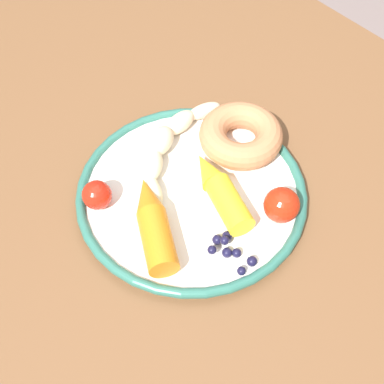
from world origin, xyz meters
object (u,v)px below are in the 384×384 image
plate (192,193)px  carrot_yellow (219,190)px  dining_table (199,224)px  carrot_orange (153,222)px  blueberry_pile (230,249)px  banana (169,144)px  donut (241,135)px  tomato_near (282,205)px  tomato_mid (97,195)px

plate → carrot_yellow: 0.04m
dining_table → carrot_orange: carrot_orange is taller
dining_table → blueberry_pile: (-0.09, 0.04, 0.10)m
dining_table → banana: (0.07, -0.01, 0.10)m
banana → blueberry_pile: banana is taller
plate → blueberry_pile: bearing=166.3°
carrot_yellow → donut: size_ratio=1.14×
carrot_yellow → banana: bearing=-1.5°
plate → carrot_orange: 0.07m
dining_table → carrot_orange: 0.14m
plate → tomato_near: size_ratio=6.66×
banana → carrot_yellow: bearing=178.5°
plate → carrot_yellow: (-0.03, -0.02, 0.02)m
banana → blueberry_pile: size_ratio=3.17×
blueberry_pile → donut: bearing=-47.5°
dining_table → tomato_mid: (0.06, 0.11, 0.11)m
banana → dining_table: bearing=174.3°
tomato_near → tomato_mid: bearing=45.3°
carrot_orange → carrot_yellow: 0.09m
donut → tomato_mid: same height
carrot_yellow → tomato_near: 0.08m
dining_table → tomato_mid: 0.16m
banana → donut: bearing=-124.1°
carrot_yellow → tomato_mid: (0.09, 0.11, 0.00)m
banana → blueberry_pile: bearing=165.1°
plate → carrot_orange: size_ratio=2.21×
tomato_near → tomato_mid: 0.22m
dining_table → banana: size_ratio=7.06×
donut → tomato_mid: size_ratio=3.05×
carrot_orange → tomato_mid: 0.08m
blueberry_pile → tomato_mid: tomato_mid is taller
carrot_yellow → donut: 0.09m
tomato_near → plate: bearing=31.5°
carrot_yellow → blueberry_pile: carrot_yellow is taller
tomato_near → carrot_orange: bearing=57.7°
plate → carrot_yellow: carrot_yellow is taller
tomato_mid → tomato_near: bearing=-134.7°
carrot_orange → tomato_mid: bearing=20.9°
carrot_yellow → tomato_near: (-0.06, -0.04, 0.01)m
dining_table → tomato_mid: bearing=62.1°
dining_table → donut: bearing=-78.2°
banana → donut: (-0.05, -0.08, 0.01)m
banana → tomato_near: tomato_near is taller
carrot_yellow → blueberry_pile: (-0.06, 0.04, -0.01)m
dining_table → banana: 0.12m
plate → blueberry_pile: size_ratio=4.94×
donut → banana: bearing=55.9°
tomato_near → tomato_mid: size_ratio=1.20×
carrot_orange → tomato_near: size_ratio=3.02×
donut → carrot_orange: bearing=100.7°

